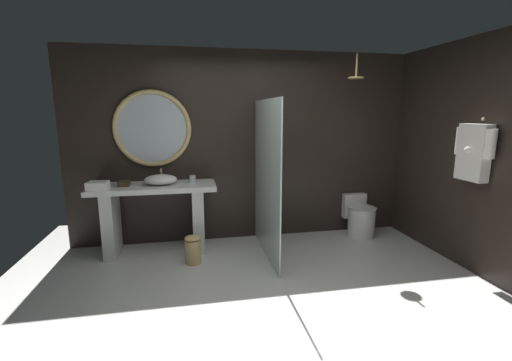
# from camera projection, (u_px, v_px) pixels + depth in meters

# --- Properties ---
(ground_plane) EXTENTS (5.76, 5.76, 0.00)m
(ground_plane) POSITION_uv_depth(u_px,v_px,m) (280.00, 304.00, 3.24)
(ground_plane) COLOR silver
(back_wall_panel) EXTENTS (4.80, 0.10, 2.60)m
(back_wall_panel) POSITION_uv_depth(u_px,v_px,m) (247.00, 147.00, 4.81)
(back_wall_panel) COLOR black
(back_wall_panel) RESTS_ON ground_plane
(side_wall_right) EXTENTS (0.10, 2.47, 2.60)m
(side_wall_right) POSITION_uv_depth(u_px,v_px,m) (454.00, 153.00, 4.15)
(side_wall_right) COLOR black
(side_wall_right) RESTS_ON ground_plane
(vanity_counter) EXTENTS (1.54, 0.58, 0.88)m
(vanity_counter) POSITION_uv_depth(u_px,v_px,m) (155.00, 210.00, 4.38)
(vanity_counter) COLOR silver
(vanity_counter) RESTS_ON ground_plane
(vessel_sink) EXTENTS (0.40, 0.33, 0.18)m
(vessel_sink) POSITION_uv_depth(u_px,v_px,m) (161.00, 180.00, 4.32)
(vessel_sink) COLOR white
(vessel_sink) RESTS_ON vanity_counter
(tumbler_cup) EXTENTS (0.08, 0.08, 0.10)m
(tumbler_cup) POSITION_uv_depth(u_px,v_px,m) (192.00, 179.00, 4.44)
(tumbler_cup) COLOR silver
(tumbler_cup) RESTS_ON vanity_counter
(tissue_box) EXTENTS (0.13, 0.14, 0.06)m
(tissue_box) POSITION_uv_depth(u_px,v_px,m) (124.00, 183.00, 4.24)
(tissue_box) COLOR #3D3323
(tissue_box) RESTS_ON vanity_counter
(round_wall_mirror) EXTENTS (0.99, 0.06, 0.99)m
(round_wall_mirror) POSITION_uv_depth(u_px,v_px,m) (152.00, 129.00, 4.44)
(round_wall_mirror) COLOR tan
(shower_glass_panel) EXTENTS (0.02, 1.36, 1.93)m
(shower_glass_panel) POSITION_uv_depth(u_px,v_px,m) (267.00, 180.00, 4.20)
(shower_glass_panel) COLOR silver
(shower_glass_panel) RESTS_ON ground_plane
(rain_shower_head) EXTENTS (0.19, 0.19, 0.30)m
(rain_shower_head) POSITION_uv_depth(u_px,v_px,m) (356.00, 76.00, 4.35)
(rain_shower_head) COLOR tan
(hanging_bathrobe) EXTENTS (0.20, 0.50, 0.68)m
(hanging_bathrobe) POSITION_uv_depth(u_px,v_px,m) (474.00, 151.00, 3.68)
(hanging_bathrobe) COLOR tan
(toilet) EXTENTS (0.40, 0.57, 0.58)m
(toilet) POSITION_uv_depth(u_px,v_px,m) (359.00, 217.00, 5.04)
(toilet) COLOR white
(toilet) RESTS_ON ground_plane
(waste_bin) EXTENTS (0.19, 0.19, 0.34)m
(waste_bin) POSITION_uv_depth(u_px,v_px,m) (193.00, 249.00, 4.10)
(waste_bin) COLOR tan
(waste_bin) RESTS_ON ground_plane
(folded_hand_towel) EXTENTS (0.24, 0.21, 0.10)m
(folded_hand_towel) POSITION_uv_depth(u_px,v_px,m) (98.00, 186.00, 4.01)
(folded_hand_towel) COLOR silver
(folded_hand_towel) RESTS_ON vanity_counter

